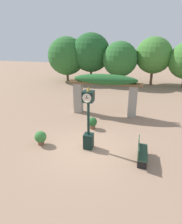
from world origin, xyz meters
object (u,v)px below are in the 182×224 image
potted_plant_near_right (93,122)px  potted_plant_near_left (41,137)px  pedestal_clock (88,121)px  park_bench (141,152)px

potted_plant_near_right → potted_plant_near_left: bearing=-130.9°
pedestal_clock → potted_plant_near_right: pedestal_clock is taller
pedestal_clock → potted_plant_near_left: pedestal_clock is taller
potted_plant_near_right → pedestal_clock: bearing=-81.6°
pedestal_clock → park_bench: size_ratio=2.12×
pedestal_clock → park_bench: 2.74m
potted_plant_near_left → park_bench: 4.93m
potted_plant_near_right → park_bench: 3.85m
potted_plant_near_left → park_bench: bearing=-2.2°
pedestal_clock → potted_plant_near_left: 2.65m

